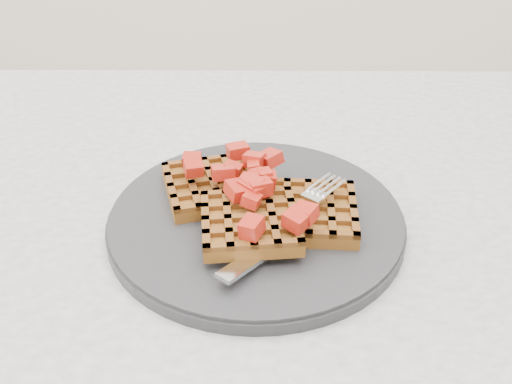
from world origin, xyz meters
The scene contains 5 objects.
table centered at (0.00, 0.00, 0.64)m, with size 1.20×0.80×0.75m.
plate centered at (-0.11, -0.01, 0.76)m, with size 0.29×0.29×0.02m, color #232326.
waffles centered at (-0.11, -0.01, 0.78)m, with size 0.20×0.18×0.03m.
strawberry_pile centered at (-0.11, -0.01, 0.80)m, with size 0.15×0.15×0.02m, color #910700, non-canonical shape.
fork centered at (-0.07, -0.05, 0.77)m, with size 0.02×0.18×0.02m, color silver, non-canonical shape.
Camera 1 is at (-0.10, -0.46, 1.09)m, focal length 40.00 mm.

